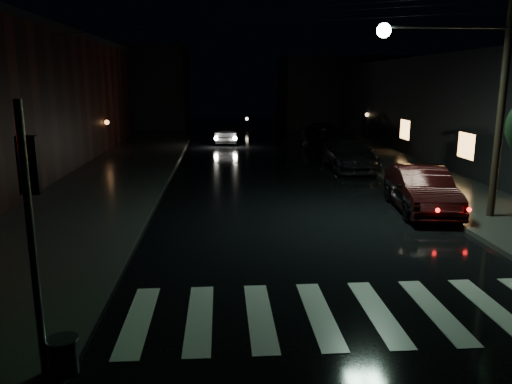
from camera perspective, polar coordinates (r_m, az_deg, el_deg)
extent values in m
plane|color=black|center=(9.80, -6.58, -15.43)|extent=(120.00, 120.00, 0.00)
cube|color=#282826|center=(23.73, -17.28, 1.05)|extent=(6.00, 44.00, 0.15)
cube|color=#282826|center=(24.98, 18.48, 1.52)|extent=(4.00, 44.00, 0.15)
cube|color=black|center=(54.66, -15.38, 11.53)|extent=(14.00, 10.00, 8.00)
cube|color=black|center=(55.33, 10.33, 11.26)|extent=(14.00, 10.00, 7.00)
cube|color=beige|center=(10.54, 10.55, -13.43)|extent=(9.00, 3.00, 0.01)
cylinder|color=slate|center=(8.02, -24.21, -5.53)|extent=(0.12, 0.12, 4.20)
cylinder|color=black|center=(8.63, -21.12, -17.17)|extent=(0.44, 0.44, 0.55)
cylinder|color=slate|center=(8.50, -21.28, -15.44)|extent=(0.48, 0.48, 0.04)
cube|color=black|center=(7.92, -24.52, 2.81)|extent=(0.28, 0.16, 0.85)
sphere|color=#0CFF33|center=(8.05, -24.14, 1.17)|extent=(0.20, 0.20, 0.20)
cylinder|color=black|center=(18.06, 26.37, 9.91)|extent=(0.24, 0.24, 8.00)
cylinder|color=slate|center=(17.22, 21.04, 17.15)|extent=(4.00, 0.08, 0.08)
sphere|color=#BFFFD8|center=(16.50, 14.40, 17.46)|extent=(0.44, 0.44, 0.44)
imported|color=black|center=(18.87, 18.26, 0.34)|extent=(2.38, 4.84, 1.59)
imported|color=black|center=(18.77, 18.38, 0.29)|extent=(2.25, 5.03, 1.60)
imported|color=black|center=(27.05, 10.58, 4.34)|extent=(2.33, 5.60, 1.62)
imported|color=black|center=(35.66, 7.58, 6.42)|extent=(3.45, 6.25, 1.66)
imported|color=black|center=(37.74, -3.37, 6.69)|extent=(1.74, 4.49, 1.46)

